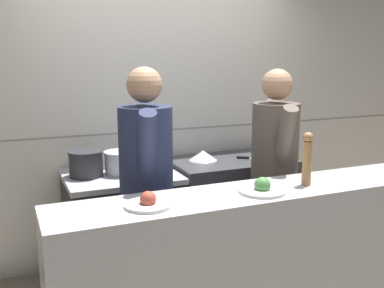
% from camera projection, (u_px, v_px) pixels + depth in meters
% --- Properties ---
extents(wall_back_tiled, '(8.00, 0.06, 2.60)m').
position_uv_depth(wall_back_tiled, '(157.00, 113.00, 3.99)').
color(wall_back_tiled, silver).
rests_on(wall_back_tiled, ground_plane).
extents(oven_range, '(0.87, 0.71, 0.89)m').
position_uv_depth(oven_range, '(122.00, 227.00, 3.62)').
color(oven_range, '#232326').
rests_on(oven_range, ground_plane).
extents(prep_counter, '(1.06, 0.65, 0.92)m').
position_uv_depth(prep_counter, '(231.00, 209.00, 4.00)').
color(prep_counter, '#38383D').
rests_on(prep_counter, ground_plane).
extents(pass_counter, '(2.50, 0.45, 1.01)m').
position_uv_depth(pass_counter, '(256.00, 269.00, 2.78)').
color(pass_counter, '#B7BABF').
rests_on(pass_counter, ground_plane).
extents(stock_pot, '(0.27, 0.27, 0.20)m').
position_uv_depth(stock_pot, '(86.00, 163.00, 3.45)').
color(stock_pot, '#2D2D33').
rests_on(stock_pot, oven_range).
extents(sauce_pot, '(0.28, 0.28, 0.18)m').
position_uv_depth(sauce_pot, '(122.00, 162.00, 3.53)').
color(sauce_pot, '#B7BABF').
rests_on(sauce_pot, oven_range).
extents(braising_pot, '(0.28, 0.28, 0.16)m').
position_uv_depth(braising_pot, '(151.00, 160.00, 3.62)').
color(braising_pot, '#2D2D33').
rests_on(braising_pot, oven_range).
extents(mixing_bowl_steel, '(0.25, 0.25, 0.09)m').
position_uv_depth(mixing_bowl_steel, '(203.00, 155.00, 3.86)').
color(mixing_bowl_steel, '#B7BABF').
rests_on(mixing_bowl_steel, prep_counter).
extents(chefs_knife, '(0.31, 0.23, 0.02)m').
position_uv_depth(chefs_knife, '(253.00, 158.00, 3.91)').
color(chefs_knife, '#B7BABF').
rests_on(chefs_knife, prep_counter).
extents(plated_dish_main, '(0.25, 0.25, 0.09)m').
position_uv_depth(plated_dish_main, '(148.00, 203.00, 2.39)').
color(plated_dish_main, white).
rests_on(plated_dish_main, pass_counter).
extents(plated_dish_appetiser, '(0.28, 0.28, 0.10)m').
position_uv_depth(plated_dish_appetiser, '(262.00, 189.00, 2.64)').
color(plated_dish_appetiser, white).
rests_on(plated_dish_appetiser, pass_counter).
extents(pepper_mill, '(0.06, 0.06, 0.33)m').
position_uv_depth(pepper_mill, '(307.00, 158.00, 2.76)').
color(pepper_mill, '#AD7A47').
rests_on(pepper_mill, pass_counter).
extents(chef_head_cook, '(0.43, 0.76, 1.74)m').
position_uv_depth(chef_head_cook, '(147.00, 184.00, 2.98)').
color(chef_head_cook, black).
rests_on(chef_head_cook, ground_plane).
extents(chef_sous, '(0.43, 0.74, 1.71)m').
position_uv_depth(chef_sous, '(274.00, 171.00, 3.38)').
color(chef_sous, black).
rests_on(chef_sous, ground_plane).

